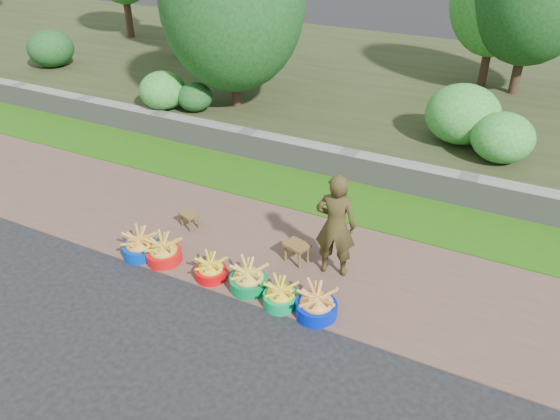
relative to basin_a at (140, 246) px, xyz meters
The scene contains 14 objects.
ground_plane 1.92m from the basin_a, ahead, with size 120.00×120.00×0.00m, color black.
dirt_shoulder 2.16m from the basin_a, 28.25° to the left, with size 80.00×2.50×0.02m, color brown.
grass_verge 3.57m from the basin_a, 57.83° to the left, with size 80.00×1.50×0.04m, color #255B0E.
retaining_wall 4.31m from the basin_a, 63.85° to the left, with size 80.00×0.35×0.55m, color gray.
earth_bank 8.97m from the basin_a, 77.78° to the left, with size 80.00×10.00×0.50m, color #30361B.
basin_a is the anchor object (origin of this frame).
basin_b 0.41m from the basin_a, ahead, with size 0.54×0.54×0.40m.
basin_c 1.27m from the basin_a, ahead, with size 0.47×0.47×0.35m.
basin_d 1.88m from the basin_a, ahead, with size 0.55×0.55×0.41m.
basin_e 2.43m from the basin_a, ahead, with size 0.48×0.48×0.36m.
basin_f 2.95m from the basin_a, ahead, with size 0.56×0.56×0.42m.
stool_left 1.01m from the basin_a, 76.94° to the left, with size 0.37×0.32×0.27m.
stool_right 2.39m from the basin_a, 22.55° to the left, with size 0.42×0.36×0.32m.
vendor_woman 3.01m from the basin_a, 18.74° to the left, with size 0.58×0.38×1.59m, color black.
Camera 1 is at (3.11, -4.91, 4.94)m, focal length 35.00 mm.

